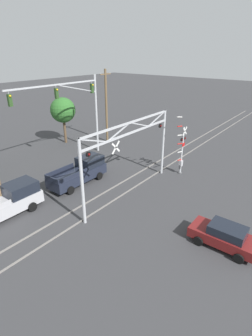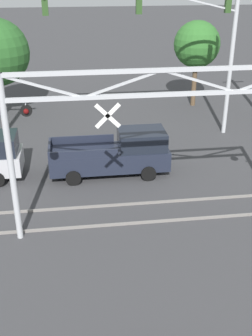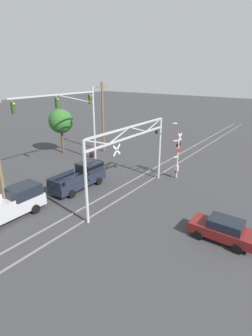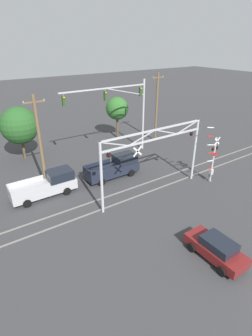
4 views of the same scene
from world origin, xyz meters
name	(u,v)px [view 3 (image 3 of 4)]	position (x,y,z in m)	size (l,w,h in m)	color
rail_track_near	(127,195)	(0.00, 13.41, 0.05)	(80.00, 0.08, 0.10)	gray
rail_track_far	(114,191)	(0.00, 14.85, 0.05)	(80.00, 0.08, 0.10)	gray
crossing_gantry	(129,149)	(-0.01, 13.13, 4.24)	(10.47, 0.27, 6.11)	#B7BABF
crossing_signal_mast	(177,157)	(6.12, 11.67, 2.27)	(1.95, 0.35, 5.85)	#B7BABF
traffic_signal_span	(78,113)	(3.44, 22.39, 5.94)	(10.54, 0.39, 8.63)	#B7BABF
pickup_truck_lead	(81,177)	(-1.01, 17.90, 1.01)	(5.59, 2.13, 2.12)	#1E2333
pickup_truck_following	(10,205)	(-7.93, 18.19, 1.01)	(5.71, 2.13, 2.12)	#B7B7BC
sedan_waiting	(223,229)	(-1.60, 4.72, 0.75)	(1.95, 3.99, 1.49)	maroon
utility_pole_right	(103,117)	(9.26, 23.86, 4.63)	(1.80, 0.28, 8.97)	brown
background_tree_far_left_verge	(61,121)	(5.54, 27.75, 4.18)	(3.09, 3.09, 5.75)	brown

